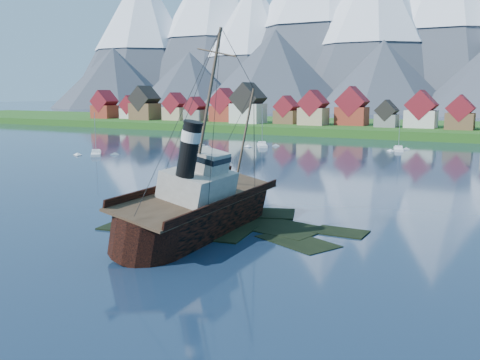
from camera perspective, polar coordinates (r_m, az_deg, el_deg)
The scene contains 10 objects.
ground at distance 65.62m, azimuth -3.29°, elevation -5.00°, with size 1400.00×1400.00×0.00m, color #15263D.
shoal at distance 66.63m, azimuth -1.01°, elevation -5.07°, with size 31.71×21.24×1.14m.
shore_bank at distance 227.14m, azimuth 19.84°, elevation 4.75°, with size 600.00×80.00×3.20m, color #244D16.
seawall at distance 189.76m, azimuth 18.10°, elevation 4.03°, with size 600.00×2.50×2.00m, color #3F3D38.
town at distance 216.85m, azimuth 10.51°, elevation 7.33°, with size 250.96×16.69×17.30m.
tugboat_wreck at distance 63.67m, azimuth -3.89°, elevation -2.60°, with size 7.20×31.04×24.60m.
sailboat_a at distance 143.81m, azimuth -15.10°, elevation 2.68°, with size 8.02×8.59×11.49m.
sailboat_b at distance 152.58m, azimuth -4.27°, elevation 3.36°, with size 2.02×7.95×11.51m.
sailboat_c at distance 160.58m, azimuth 2.37°, elevation 3.68°, with size 6.98×9.47×12.37m.
sailboat_e at distance 156.26m, azimuth 16.54°, elevation 3.13°, with size 4.51×9.42×10.61m.
Camera 1 is at (33.38, -54.08, 16.33)m, focal length 40.00 mm.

